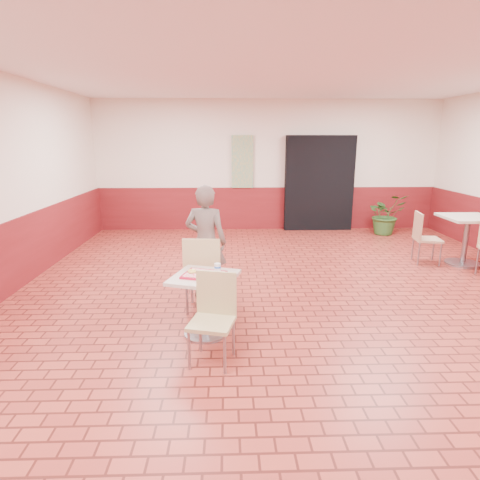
{
  "coord_description": "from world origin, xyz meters",
  "views": [
    {
      "loc": [
        -0.95,
        -4.49,
        2.09
      ],
      "look_at": [
        -0.81,
        0.07,
        0.95
      ],
      "focal_mm": 30.0,
      "sensor_mm": 36.0,
      "label": 1
    }
  ],
  "objects_px": {
    "customer": "(206,242)",
    "paper_cup": "(218,267)",
    "long_john_donut": "(209,273)",
    "chair_main_front": "(214,313)",
    "chair_second_left": "(424,235)",
    "chair_main_back": "(203,270)",
    "ring_donut": "(192,271)",
    "second_table": "(467,232)",
    "serving_tray": "(204,275)",
    "main_table": "(204,295)",
    "potted_plant": "(386,214)"
  },
  "relations": [
    {
      "from": "customer",
      "to": "paper_cup",
      "type": "height_order",
      "value": "customer"
    },
    {
      "from": "long_john_donut",
      "to": "paper_cup",
      "type": "bearing_deg",
      "value": 53.25
    },
    {
      "from": "chair_main_front",
      "to": "paper_cup",
      "type": "bearing_deg",
      "value": 101.33
    },
    {
      "from": "customer",
      "to": "chair_second_left",
      "type": "distance_m",
      "value": 3.96
    },
    {
      "from": "chair_main_back",
      "to": "paper_cup",
      "type": "relative_size",
      "value": 10.9
    },
    {
      "from": "ring_donut",
      "to": "second_table",
      "type": "bearing_deg",
      "value": 28.48
    },
    {
      "from": "serving_tray",
      "to": "ring_donut",
      "type": "height_order",
      "value": "ring_donut"
    },
    {
      "from": "chair_main_front",
      "to": "long_john_donut",
      "type": "bearing_deg",
      "value": 110.97
    },
    {
      "from": "main_table",
      "to": "serving_tray",
      "type": "distance_m",
      "value": 0.24
    },
    {
      "from": "chair_main_front",
      "to": "second_table",
      "type": "relative_size",
      "value": 1.03
    },
    {
      "from": "chair_main_back",
      "to": "paper_cup",
      "type": "xyz_separation_m",
      "value": [
        0.19,
        -0.54,
        0.21
      ]
    },
    {
      "from": "chair_second_left",
      "to": "chair_main_back",
      "type": "bearing_deg",
      "value": 126.56
    },
    {
      "from": "main_table",
      "to": "chair_second_left",
      "type": "height_order",
      "value": "chair_second_left"
    },
    {
      "from": "long_john_donut",
      "to": "chair_second_left",
      "type": "xyz_separation_m",
      "value": [
        3.58,
        2.61,
        -0.23
      ]
    },
    {
      "from": "customer",
      "to": "potted_plant",
      "type": "xyz_separation_m",
      "value": [
        3.87,
        3.64,
        -0.31
      ]
    },
    {
      "from": "chair_second_left",
      "to": "second_table",
      "type": "bearing_deg",
      "value": -90.41
    },
    {
      "from": "customer",
      "to": "ring_donut",
      "type": "distance_m",
      "value": 1.09
    },
    {
      "from": "main_table",
      "to": "ring_donut",
      "type": "relative_size",
      "value": 7.24
    },
    {
      "from": "long_john_donut",
      "to": "chair_second_left",
      "type": "height_order",
      "value": "chair_second_left"
    },
    {
      "from": "chair_main_front",
      "to": "chair_second_left",
      "type": "relative_size",
      "value": 0.97
    },
    {
      "from": "chair_main_back",
      "to": "potted_plant",
      "type": "height_order",
      "value": "chair_main_back"
    },
    {
      "from": "serving_tray",
      "to": "chair_main_back",
      "type": "bearing_deg",
      "value": 94.53
    },
    {
      "from": "chair_main_back",
      "to": "ring_donut",
      "type": "distance_m",
      "value": 0.61
    },
    {
      "from": "main_table",
      "to": "chair_main_back",
      "type": "bearing_deg",
      "value": 94.53
    },
    {
      "from": "potted_plant",
      "to": "main_table",
      "type": "bearing_deg",
      "value": -128.86
    },
    {
      "from": "chair_main_back",
      "to": "long_john_donut",
      "type": "height_order",
      "value": "chair_main_back"
    },
    {
      "from": "chair_main_back",
      "to": "customer",
      "type": "bearing_deg",
      "value": -87.32
    },
    {
      "from": "second_table",
      "to": "serving_tray",
      "type": "bearing_deg",
      "value": -150.41
    },
    {
      "from": "main_table",
      "to": "second_table",
      "type": "distance_m",
      "value": 4.98
    },
    {
      "from": "chair_main_back",
      "to": "ring_donut",
      "type": "bearing_deg",
      "value": 85.97
    },
    {
      "from": "serving_tray",
      "to": "chair_second_left",
      "type": "height_order",
      "value": "chair_second_left"
    },
    {
      "from": "ring_donut",
      "to": "long_john_donut",
      "type": "relative_size",
      "value": 0.66
    },
    {
      "from": "paper_cup",
      "to": "chair_main_back",
      "type": "bearing_deg",
      "value": 109.51
    },
    {
      "from": "serving_tray",
      "to": "ring_donut",
      "type": "distance_m",
      "value": 0.14
    },
    {
      "from": "paper_cup",
      "to": "main_table",
      "type": "bearing_deg",
      "value": -153.45
    },
    {
      "from": "ring_donut",
      "to": "chair_second_left",
      "type": "height_order",
      "value": "chair_second_left"
    },
    {
      "from": "main_table",
      "to": "chair_second_left",
      "type": "distance_m",
      "value": 4.45
    },
    {
      "from": "chair_main_front",
      "to": "potted_plant",
      "type": "xyz_separation_m",
      "value": [
        3.72,
        5.26,
        -0.02
      ]
    },
    {
      "from": "chair_main_front",
      "to": "chair_main_back",
      "type": "bearing_deg",
      "value": 112.48
    },
    {
      "from": "long_john_donut",
      "to": "chair_second_left",
      "type": "distance_m",
      "value": 4.43
    },
    {
      "from": "long_john_donut",
      "to": "ring_donut",
      "type": "bearing_deg",
      "value": 157.45
    },
    {
      "from": "customer",
      "to": "chair_second_left",
      "type": "xyz_separation_m",
      "value": [
        3.68,
        1.45,
        -0.27
      ]
    },
    {
      "from": "chair_main_back",
      "to": "chair_second_left",
      "type": "relative_size",
      "value": 1.09
    },
    {
      "from": "main_table",
      "to": "chair_main_front",
      "type": "bearing_deg",
      "value": -77.1
    },
    {
      "from": "customer",
      "to": "chair_second_left",
      "type": "height_order",
      "value": "customer"
    },
    {
      "from": "serving_tray",
      "to": "potted_plant",
      "type": "xyz_separation_m",
      "value": [
        3.83,
        4.76,
        -0.24
      ]
    },
    {
      "from": "customer",
      "to": "main_table",
      "type": "bearing_deg",
      "value": 104.26
    },
    {
      "from": "chair_main_back",
      "to": "long_john_donut",
      "type": "distance_m",
      "value": 0.69
    },
    {
      "from": "chair_main_front",
      "to": "chair_second_left",
      "type": "distance_m",
      "value": 4.67
    },
    {
      "from": "chair_main_back",
      "to": "potted_plant",
      "type": "xyz_separation_m",
      "value": [
        3.88,
        4.14,
        -0.08
      ]
    }
  ]
}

